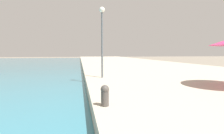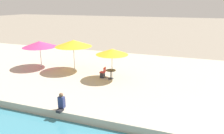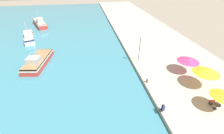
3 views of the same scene
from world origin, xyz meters
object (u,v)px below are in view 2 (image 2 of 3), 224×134
at_px(cafe_umbrella_pink, 112,52).
at_px(cafe_umbrella_striped, 40,44).
at_px(person_at_quay, 61,103).
at_px(cafe_umbrella_white, 73,43).
at_px(cafe_table, 111,73).
at_px(cafe_chair_left, 103,74).

distance_m(cafe_umbrella_pink, cafe_umbrella_striped, 7.62).
bearing_deg(person_at_quay, cafe_umbrella_pink, -7.77).
bearing_deg(cafe_umbrella_striped, cafe_umbrella_pink, -96.10).
bearing_deg(person_at_quay, cafe_umbrella_white, 24.04).
relative_size(cafe_umbrella_white, cafe_table, 4.12).
distance_m(cafe_table, cafe_chair_left, 0.75).
relative_size(cafe_umbrella_pink, cafe_table, 3.25).
bearing_deg(cafe_chair_left, cafe_umbrella_pink, -86.91).
bearing_deg(cafe_umbrella_pink, cafe_table, 117.26).
xyz_separation_m(cafe_umbrella_white, cafe_table, (-1.02, -3.96, -2.00)).
distance_m(cafe_umbrella_pink, cafe_umbrella_white, 4.16).
xyz_separation_m(cafe_umbrella_pink, cafe_umbrella_white, (0.98, 4.04, 0.27)).
height_order(cafe_umbrella_striped, cafe_chair_left, cafe_umbrella_striped).
bearing_deg(cafe_table, cafe_umbrella_white, 75.48).
xyz_separation_m(cafe_umbrella_striped, person_at_quay, (-6.99, -6.73, -1.79)).
bearing_deg(cafe_chair_left, cafe_umbrella_white, 73.41).
bearing_deg(cafe_umbrella_striped, person_at_quay, -136.06).
height_order(cafe_umbrella_pink, cafe_table, cafe_umbrella_pink).
relative_size(cafe_umbrella_striped, person_at_quay, 3.00).
distance_m(cafe_umbrella_white, cafe_table, 4.55).
xyz_separation_m(cafe_umbrella_striped, cafe_chair_left, (-0.84, -6.77, -1.94)).
bearing_deg(cafe_table, cafe_umbrella_striped, 83.51).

